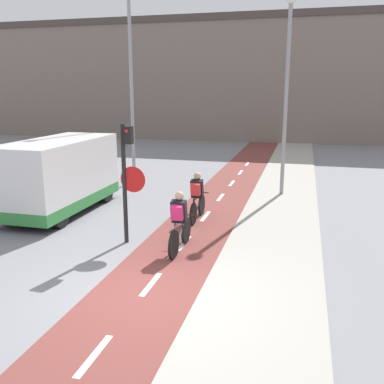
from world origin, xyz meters
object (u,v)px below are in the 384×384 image
at_px(street_lamp_far, 131,69).
at_px(cyclist_far, 197,198).
at_px(cyclist_near, 179,224).
at_px(traffic_light_pole, 127,171).
at_px(van, 60,177).
at_px(street_lamp_sidewalk, 287,77).

height_order(street_lamp_far, cyclist_far, street_lamp_far).
height_order(cyclist_near, cyclist_far, cyclist_near).
height_order(traffic_light_pole, van, traffic_light_pole).
relative_size(traffic_light_pole, cyclist_far, 1.79).
bearing_deg(traffic_light_pole, street_lamp_far, 111.19).
bearing_deg(street_lamp_far, cyclist_near, -60.06).
bearing_deg(cyclist_near, street_lamp_far, 119.94).
relative_size(traffic_light_pole, street_lamp_far, 0.40).
distance_m(street_lamp_far, cyclist_near, 9.18).
relative_size(traffic_light_pole, van, 0.66).
relative_size(traffic_light_pole, cyclist_near, 1.73).
height_order(traffic_light_pole, cyclist_near, traffic_light_pole).
distance_m(traffic_light_pole, street_lamp_sidewalk, 7.64).
bearing_deg(traffic_light_pole, van, 146.99).
bearing_deg(street_lamp_far, van, -97.27).
relative_size(cyclist_near, cyclist_far, 1.04).
bearing_deg(cyclist_near, street_lamp_sidewalk, 72.20).
bearing_deg(street_lamp_sidewalk, traffic_light_pole, -119.54).
bearing_deg(cyclist_near, traffic_light_pole, 169.03).
height_order(cyclist_far, van, van).
bearing_deg(street_lamp_far, street_lamp_sidewalk, -5.32).
height_order(street_lamp_sidewalk, van, street_lamp_sidewalk).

